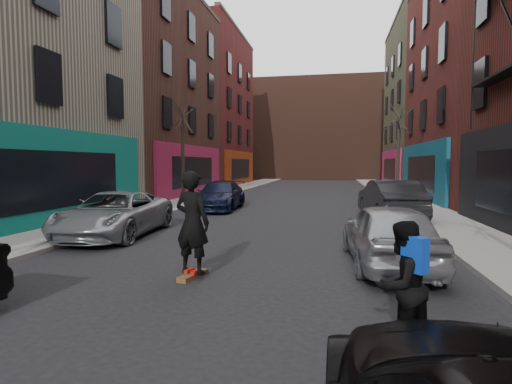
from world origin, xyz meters
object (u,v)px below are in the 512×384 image
at_px(parked_right_end, 390,199).
at_px(skateboard, 193,276).
at_px(pedestrian, 402,285).
at_px(tree_right_far, 399,144).
at_px(parked_right_far, 388,234).
at_px(parked_left_end, 220,196).
at_px(skateboarder, 192,222).
at_px(tree_left_far, 183,143).
at_px(parked_left_far, 115,214).

distance_m(parked_right_end, skateboard, 10.86).
height_order(skateboard, pedestrian, pedestrian).
relative_size(tree_right_far, parked_right_far, 1.62).
height_order(parked_left_end, skateboarder, skateboarder).
bearing_deg(tree_right_far, tree_left_far, -154.18).
height_order(tree_right_far, parked_right_end, tree_right_far).
relative_size(parked_left_far, parked_right_end, 1.03).
bearing_deg(skateboarder, pedestrian, 160.15).
relative_size(tree_left_far, parked_left_end, 1.37).
height_order(parked_left_far, parked_left_end, parked_left_far).
xyz_separation_m(tree_right_far, pedestrian, (-3.22, -22.19, -2.73)).
height_order(parked_right_end, skateboarder, skateboarder).
height_order(parked_left_end, pedestrian, pedestrian).
xyz_separation_m(parked_left_far, skateboarder, (3.99, -3.94, 0.42)).
distance_m(tree_right_far, parked_right_end, 10.69).
height_order(parked_left_far, parked_right_end, parked_right_end).
height_order(parked_left_end, skateboard, parked_left_end).
relative_size(tree_right_far, parked_right_end, 1.40).
bearing_deg(skateboard, parked_right_far, 38.14).
distance_m(parked_right_end, skateboarder, 10.84).
bearing_deg(skateboard, parked_right_end, 76.67).
bearing_deg(pedestrian, parked_left_end, -104.67).
distance_m(skateboarder, pedestrian, 4.29).
relative_size(tree_right_far, parked_left_end, 1.44).
xyz_separation_m(parked_left_far, parked_right_end, (8.97, 5.69, 0.10)).
bearing_deg(parked_right_far, skateboard, 19.98).
height_order(tree_left_far, parked_left_end, tree_left_far).
height_order(tree_left_far, parked_right_far, tree_left_far).
bearing_deg(parked_right_end, parked_left_end, -20.98).
xyz_separation_m(parked_left_far, skateboard, (3.99, -3.94, -0.64)).
relative_size(parked_left_end, skateboarder, 2.33).
xyz_separation_m(parked_left_far, pedestrian, (7.55, -6.32, 0.11)).
bearing_deg(pedestrian, tree_right_far, -137.57).
distance_m(tree_right_far, parked_left_far, 19.39).
bearing_deg(skateboarder, tree_right_far, -94.88).
relative_size(parked_left_end, parked_right_far, 1.13).
distance_m(parked_left_far, skateboarder, 5.62).
xyz_separation_m(parked_left_end, pedestrian, (6.35, -13.84, 0.12)).
xyz_separation_m(parked_right_far, parked_right_end, (1.06, 7.87, 0.08)).
distance_m(parked_right_far, skateboarder, 4.31).
bearing_deg(parked_right_far, skateboarder, 19.98).
distance_m(tree_left_far, parked_left_end, 4.56).
bearing_deg(tree_left_far, parked_left_far, -80.61).
distance_m(parked_left_far, parked_right_end, 10.62).
relative_size(parked_right_far, skateboarder, 2.07).
height_order(tree_left_far, pedestrian, tree_left_far).
distance_m(tree_right_far, parked_right_far, 18.50).
xyz_separation_m(parked_left_end, skateboarder, (2.80, -11.46, 0.43)).
bearing_deg(tree_right_far, parked_right_far, -99.00).
xyz_separation_m(tree_left_far, parked_left_end, (2.83, -2.35, -2.69)).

